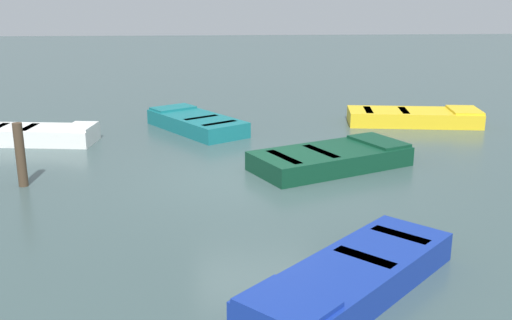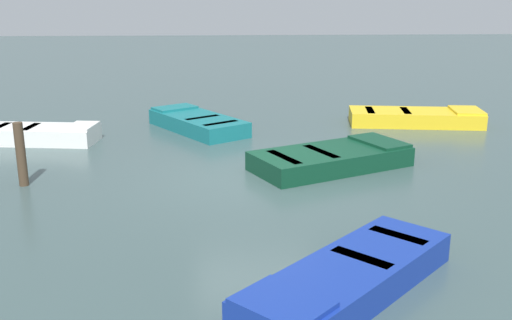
{
  "view_description": "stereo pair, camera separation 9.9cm",
  "coord_description": "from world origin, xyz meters",
  "px_view_note": "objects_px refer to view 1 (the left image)",
  "views": [
    {
      "loc": [
        0.74,
        11.45,
        3.63
      ],
      "look_at": [
        0.0,
        0.0,
        0.35
      ],
      "focal_mm": 41.58,
      "sensor_mm": 36.0,
      "label": 1
    },
    {
      "loc": [
        0.64,
        11.46,
        3.63
      ],
      "look_at": [
        0.0,
        0.0,
        0.35
      ],
      "focal_mm": 41.58,
      "sensor_mm": 36.0,
      "label": 2
    }
  ],
  "objects_px": {
    "rowboat_yellow": "(414,117)",
    "rowboat_teal": "(196,122)",
    "rowboat_dark_green": "(332,158)",
    "rowboat_white": "(39,134)",
    "mooring_piling_far_right": "(20,155)",
    "rowboat_blue": "(352,278)"
  },
  "relations": [
    {
      "from": "rowboat_yellow",
      "to": "rowboat_teal",
      "type": "bearing_deg",
      "value": -168.75
    },
    {
      "from": "rowboat_dark_green",
      "to": "rowboat_white",
      "type": "distance_m",
      "value": 7.3
    },
    {
      "from": "rowboat_white",
      "to": "mooring_piling_far_right",
      "type": "xyz_separation_m",
      "value": [
        -0.66,
        3.43,
        0.41
      ]
    },
    {
      "from": "rowboat_yellow",
      "to": "rowboat_white",
      "type": "distance_m",
      "value": 10.07
    },
    {
      "from": "rowboat_dark_green",
      "to": "mooring_piling_far_right",
      "type": "height_order",
      "value": "mooring_piling_far_right"
    },
    {
      "from": "rowboat_blue",
      "to": "mooring_piling_far_right",
      "type": "distance_m",
      "value": 7.1
    },
    {
      "from": "rowboat_blue",
      "to": "rowboat_dark_green",
      "type": "bearing_deg",
      "value": -143.37
    },
    {
      "from": "rowboat_yellow",
      "to": "mooring_piling_far_right",
      "type": "xyz_separation_m",
      "value": [
        9.3,
        4.92,
        0.41
      ]
    },
    {
      "from": "rowboat_teal",
      "to": "rowboat_yellow",
      "type": "relative_size",
      "value": 0.89
    },
    {
      "from": "rowboat_dark_green",
      "to": "rowboat_blue",
      "type": "height_order",
      "value": "same"
    },
    {
      "from": "rowboat_dark_green",
      "to": "rowboat_teal",
      "type": "height_order",
      "value": "same"
    },
    {
      "from": "rowboat_dark_green",
      "to": "rowboat_teal",
      "type": "distance_m",
      "value": 4.78
    },
    {
      "from": "rowboat_teal",
      "to": "rowboat_blue",
      "type": "relative_size",
      "value": 1.05
    },
    {
      "from": "rowboat_teal",
      "to": "mooring_piling_far_right",
      "type": "distance_m",
      "value": 5.57
    },
    {
      "from": "rowboat_blue",
      "to": "mooring_piling_far_right",
      "type": "xyz_separation_m",
      "value": [
        5.4,
        -4.59,
        0.41
      ]
    },
    {
      "from": "rowboat_white",
      "to": "rowboat_dark_green",
      "type": "bearing_deg",
      "value": -13.43
    },
    {
      "from": "mooring_piling_far_right",
      "to": "rowboat_teal",
      "type": "bearing_deg",
      "value": -124.76
    },
    {
      "from": "rowboat_teal",
      "to": "rowboat_yellow",
      "type": "distance_m",
      "value": 6.14
    },
    {
      "from": "mooring_piling_far_right",
      "to": "rowboat_white",
      "type": "bearing_deg",
      "value": -79.07
    },
    {
      "from": "rowboat_yellow",
      "to": "rowboat_white",
      "type": "bearing_deg",
      "value": -163.56
    },
    {
      "from": "rowboat_blue",
      "to": "rowboat_yellow",
      "type": "bearing_deg",
      "value": -157.57
    },
    {
      "from": "rowboat_dark_green",
      "to": "rowboat_yellow",
      "type": "height_order",
      "value": "same"
    }
  ]
}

